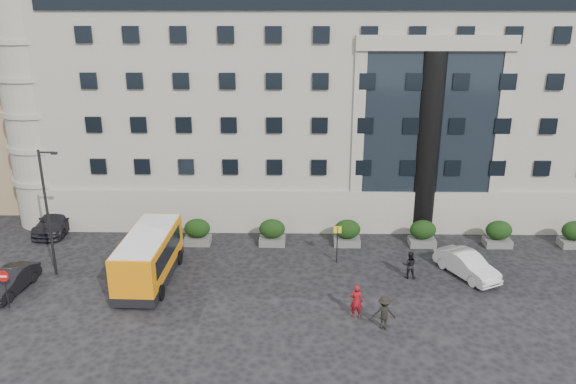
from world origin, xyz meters
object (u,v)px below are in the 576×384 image
hedge_f (574,234)px  pedestrian_b (410,265)px  bus_stop_sign (337,238)px  no_entry_sign (4,282)px  hedge_c (347,232)px  parked_car_c (57,220)px  hedge_b (272,232)px  red_truck (90,180)px  white_taxi (467,265)px  parked_car_d (70,197)px  hedge_a (197,231)px  parked_car_b (11,281)px  hedge_d (423,233)px  pedestrian_a (356,301)px  pedestrian_c (384,313)px  minibus (149,255)px  street_lamp (48,209)px  hedge_e (498,233)px

hedge_f → pedestrian_b: hedge_f is taller
bus_stop_sign → no_entry_sign: (-18.50, -6.04, -0.08)m
hedge_c → parked_car_c: (-21.18, 2.39, -0.14)m
hedge_b → red_truck: bearing=147.2°
hedge_f → pedestrian_b: bearing=-158.4°
red_truck → white_taxi: size_ratio=1.09×
parked_car_d → pedestrian_b: (25.57, -12.20, 0.10)m
hedge_a → parked_car_b: size_ratio=0.44×
hedge_d → pedestrian_a: bearing=-120.5°
hedge_c → pedestrian_c: bearing=-84.4°
parked_car_d → pedestrian_b: bearing=-25.2°
bus_stop_sign → pedestrian_a: size_ratio=1.34×
hedge_f → bus_stop_sign: bus_stop_sign is taller
minibus → pedestrian_c: size_ratio=3.99×
red_truck → parked_car_d: red_truck is taller
hedge_a → pedestrian_a: pedestrian_a is taller
red_truck → parked_car_c: (0.38, -8.14, -0.47)m
white_taxi → no_entry_sign: bearing=162.1°
hedge_a → street_lamp: 9.89m
red_truck → pedestrian_c: red_truck is taller
minibus → hedge_f: bearing=12.6°
no_entry_sign → pedestrian_c: size_ratio=1.28×
street_lamp → no_entry_sign: 4.98m
parked_car_c → pedestrian_b: 25.61m
bus_stop_sign → minibus: bearing=-167.1°
hedge_c → red_truck: 24.00m
hedge_a → parked_car_d: (-11.79, 7.36, -0.15)m
hedge_a → hedge_b: size_ratio=1.00×
hedge_f → no_entry_sign: bearing=-165.8°
pedestrian_c → parked_car_c: bearing=-24.2°
hedge_a → parked_car_c: 11.04m
hedge_b → hedge_d: 10.40m
hedge_b → parked_car_c: (-15.98, 2.39, -0.14)m
hedge_e → pedestrian_c: (-9.38, -10.46, -0.02)m
parked_car_b → white_taxi: bearing=11.6°
street_lamp → white_taxi: size_ratio=1.78×
hedge_a → pedestrian_a: bearing=-42.9°
hedge_d → hedge_b: bearing=180.0°
no_entry_sign → hedge_d: bearing=19.8°
parked_car_c → parked_car_d: size_ratio=0.98×
minibus → parked_car_d: bearing=129.2°
hedge_c → parked_car_b: hedge_c is taller
pedestrian_c → hedge_a: bearing=-36.6°
hedge_e → minibus: (-22.77, -5.42, 0.73)m
red_truck → pedestrian_a: red_truck is taller
street_lamp → hedge_c: bearing=14.7°
hedge_f → parked_car_d: (-37.79, 7.36, -0.15)m
hedge_e → minibus: bearing=-166.6°
minibus → white_taxi: 19.38m
hedge_e → parked_car_b: 31.30m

